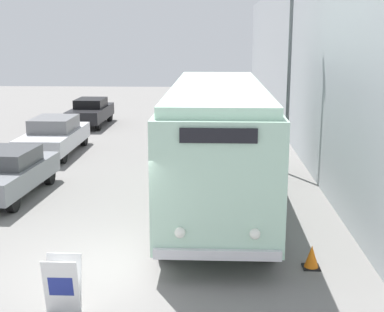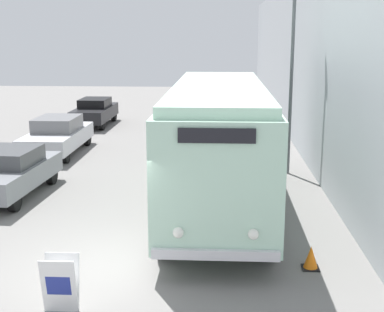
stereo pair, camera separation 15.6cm
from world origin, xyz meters
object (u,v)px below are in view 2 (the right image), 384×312
parked_car_mid (57,135)px  parked_car_far (95,111)px  traffic_cone (311,258)px  sign_board (60,285)px  parked_car_near (8,172)px  vintage_bus (218,138)px  streetlamp (293,46)px

parked_car_mid → parked_car_far: parked_car_mid is taller
parked_car_mid → traffic_cone: 13.83m
sign_board → traffic_cone: size_ratio=2.08×
parked_car_near → parked_car_far: 12.98m
parked_car_mid → traffic_cone: parked_car_mid is taller
vintage_bus → parked_car_near: bearing=174.4°
vintage_bus → parked_car_mid: (-6.68, 6.57, -1.21)m
vintage_bus → streetlamp: streetlamp is taller
sign_board → streetlamp: streetlamp is taller
vintage_bus → parked_car_far: size_ratio=2.33×
vintage_bus → traffic_cone: vintage_bus is taller
parked_car_near → traffic_cone: parked_car_near is taller
parked_car_near → sign_board: bearing=-58.5°
parked_car_mid → parked_car_far: bearing=90.9°
sign_board → parked_car_mid: bearing=107.2°
sign_board → streetlamp: 11.97m
sign_board → traffic_cone: (4.72, 2.06, -0.26)m
streetlamp → vintage_bus: bearing=-122.8°
sign_board → parked_car_far: (-4.05, 19.84, 0.25)m
streetlamp → traffic_cone: streetlamp is taller
streetlamp → parked_car_mid: (-9.14, 2.76, -3.67)m
parked_car_far → parked_car_mid: bearing=-88.8°
parked_car_far → streetlamp: bearing=-46.2°
vintage_bus → streetlamp: bearing=57.2°
streetlamp → traffic_cone: bearing=-93.3°
vintage_bus → sign_board: 6.96m
sign_board → parked_car_near: 7.79m
vintage_bus → parked_car_near: size_ratio=2.36×
vintage_bus → traffic_cone: bearing=-64.4°
parked_car_far → traffic_cone: size_ratio=8.67×
sign_board → parked_car_mid: parked_car_mid is taller
sign_board → parked_car_far: 20.25m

